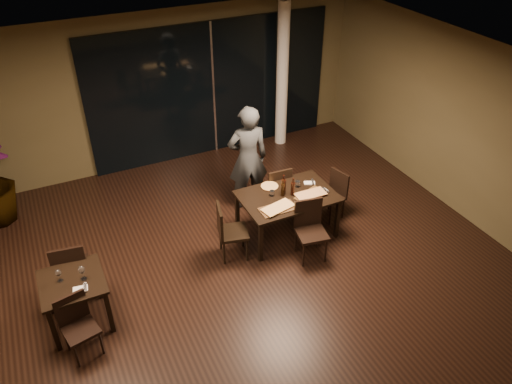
% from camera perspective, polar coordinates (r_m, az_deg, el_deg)
% --- Properties ---
extents(ground, '(8.00, 8.00, 0.00)m').
position_cam_1_polar(ground, '(7.50, -0.41, -10.14)').
color(ground, black).
rests_on(ground, ground).
extents(wall_back, '(8.00, 0.10, 3.00)m').
position_cam_1_polar(wall_back, '(9.93, -10.68, 11.46)').
color(wall_back, brown).
rests_on(wall_back, ground).
extents(wall_right, '(0.10, 8.00, 3.00)m').
position_cam_1_polar(wall_right, '(8.81, 24.25, 5.89)').
color(wall_right, brown).
rests_on(wall_right, ground).
extents(ceiling, '(8.00, 8.00, 0.04)m').
position_cam_1_polar(ceiling, '(5.81, -0.53, 11.70)').
color(ceiling, silver).
rests_on(ceiling, wall_back).
extents(window_panel, '(5.00, 0.06, 2.70)m').
position_cam_1_polar(window_panel, '(10.18, -4.96, 11.59)').
color(window_panel, black).
rests_on(window_panel, ground).
extents(column, '(0.24, 0.24, 3.00)m').
position_cam_1_polar(column, '(10.40, 3.02, 13.07)').
color(column, white).
rests_on(column, ground).
extents(main_table, '(1.50, 1.00, 0.75)m').
position_cam_1_polar(main_table, '(7.97, 3.62, -0.82)').
color(main_table, black).
rests_on(main_table, ground).
extents(side_table, '(0.80, 0.80, 0.75)m').
position_cam_1_polar(side_table, '(6.93, -20.14, -10.28)').
color(side_table, black).
rests_on(side_table, ground).
extents(chair_main_far, '(0.44, 0.44, 0.91)m').
position_cam_1_polar(chair_main_far, '(8.53, 2.45, 0.49)').
color(chair_main_far, black).
rests_on(chair_main_far, ground).
extents(chair_main_near, '(0.51, 0.51, 0.95)m').
position_cam_1_polar(chair_main_near, '(7.67, 6.17, -3.91)').
color(chair_main_near, black).
rests_on(chair_main_near, ground).
extents(chair_main_left, '(0.53, 0.53, 0.94)m').
position_cam_1_polar(chair_main_left, '(7.60, -3.25, -4.26)').
color(chair_main_left, black).
rests_on(chair_main_left, ground).
extents(chair_main_right, '(0.48, 0.48, 0.85)m').
position_cam_1_polar(chair_main_right, '(8.57, 8.92, -0.05)').
color(chair_main_right, black).
rests_on(chair_main_right, ground).
extents(chair_side_far, '(0.51, 0.51, 0.97)m').
position_cam_1_polar(chair_side_far, '(7.36, -20.35, -8.08)').
color(chair_side_far, black).
rests_on(chair_side_far, ground).
extents(chair_side_near, '(0.47, 0.47, 0.85)m').
position_cam_1_polar(chair_side_near, '(6.70, -19.77, -13.84)').
color(chair_side_near, black).
rests_on(chair_side_near, ground).
extents(diner, '(0.71, 0.53, 1.91)m').
position_cam_1_polar(diner, '(8.49, -0.94, 3.87)').
color(diner, '#2E3133').
rests_on(diner, ground).
extents(pizza_board_left, '(0.57, 0.29, 0.01)m').
position_cam_1_polar(pizza_board_left, '(7.61, 2.53, -1.92)').
color(pizza_board_left, '#452B16').
rests_on(pizza_board_left, main_table).
extents(pizza_board_right, '(0.58, 0.42, 0.01)m').
position_cam_1_polar(pizza_board_right, '(7.95, 6.24, -0.36)').
color(pizza_board_right, '#4B3218').
rests_on(pizza_board_right, main_table).
extents(oblong_pizza_left, '(0.53, 0.33, 0.02)m').
position_cam_1_polar(oblong_pizza_left, '(7.61, 2.53, -1.82)').
color(oblong_pizza_left, maroon).
rests_on(oblong_pizza_left, pizza_board_left).
extents(oblong_pizza_right, '(0.48, 0.23, 0.02)m').
position_cam_1_polar(oblong_pizza_right, '(7.94, 6.25, -0.26)').
color(oblong_pizza_right, maroon).
rests_on(oblong_pizza_right, pizza_board_right).
extents(round_pizza, '(0.27, 0.27, 0.01)m').
position_cam_1_polar(round_pizza, '(8.12, 1.56, 0.65)').
color(round_pizza, '#B01E13').
rests_on(round_pizza, main_table).
extents(bottle_a, '(0.06, 0.06, 0.29)m').
position_cam_1_polar(bottle_a, '(7.84, 3.09, 0.49)').
color(bottle_a, black).
rests_on(bottle_a, main_table).
extents(bottle_b, '(0.07, 0.07, 0.30)m').
position_cam_1_polar(bottle_b, '(7.87, 4.24, 0.62)').
color(bottle_b, black).
rests_on(bottle_b, main_table).
extents(bottle_c, '(0.08, 0.08, 0.34)m').
position_cam_1_polar(bottle_c, '(7.87, 3.17, 0.86)').
color(bottle_c, black).
rests_on(bottle_c, main_table).
extents(tumbler_left, '(0.08, 0.08, 0.09)m').
position_cam_1_polar(tumbler_left, '(7.89, 1.84, -0.13)').
color(tumbler_left, white).
rests_on(tumbler_left, main_table).
extents(tumbler_right, '(0.08, 0.08, 0.10)m').
position_cam_1_polar(tumbler_right, '(8.13, 4.78, 0.94)').
color(tumbler_right, white).
rests_on(tumbler_right, main_table).
extents(napkin_near, '(0.19, 0.12, 0.01)m').
position_cam_1_polar(napkin_near, '(8.07, 7.55, 0.10)').
color(napkin_near, white).
rests_on(napkin_near, main_table).
extents(napkin_far, '(0.21, 0.17, 0.01)m').
position_cam_1_polar(napkin_far, '(8.25, 6.12, 1.04)').
color(napkin_far, white).
rests_on(napkin_far, main_table).
extents(wine_glass_a, '(0.08, 0.08, 0.17)m').
position_cam_1_polar(wine_glass_a, '(6.84, -21.59, -8.89)').
color(wine_glass_a, white).
rests_on(wine_glass_a, side_table).
extents(wine_glass_b, '(0.09, 0.09, 0.20)m').
position_cam_1_polar(wine_glass_b, '(6.76, -19.23, -8.75)').
color(wine_glass_b, white).
rests_on(wine_glass_b, side_table).
extents(side_napkin, '(0.19, 0.13, 0.01)m').
position_cam_1_polar(side_napkin, '(6.68, -19.43, -10.43)').
color(side_napkin, white).
rests_on(side_napkin, side_table).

